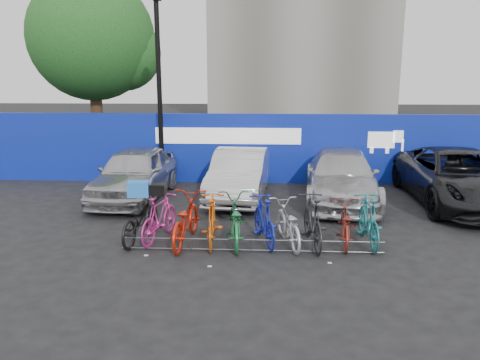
# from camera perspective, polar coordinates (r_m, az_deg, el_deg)

# --- Properties ---
(ground) EXTENTS (100.00, 100.00, 0.00)m
(ground) POSITION_cam_1_polar(r_m,az_deg,el_deg) (10.68, 1.47, -7.62)
(ground) COLOR black
(ground) RESTS_ON ground
(hoarding) EXTENTS (22.00, 0.18, 2.40)m
(hoarding) POSITION_cam_1_polar(r_m,az_deg,el_deg) (16.20, 2.10, 3.85)
(hoarding) COLOR #0A2193
(hoarding) RESTS_ON ground
(tree) EXTENTS (5.40, 5.20, 7.80)m
(tree) POSITION_cam_1_polar(r_m,az_deg,el_deg) (21.30, -16.94, 15.90)
(tree) COLOR #382314
(tree) RESTS_ON ground
(lamppost) EXTENTS (0.25, 0.50, 6.11)m
(lamppost) POSITION_cam_1_polar(r_m,az_deg,el_deg) (15.79, -9.82, 10.98)
(lamppost) COLOR black
(lamppost) RESTS_ON ground
(bike_rack) EXTENTS (5.60, 0.03, 0.30)m
(bike_rack) POSITION_cam_1_polar(r_m,az_deg,el_deg) (10.06, 1.38, -7.94)
(bike_rack) COLOR #595B60
(bike_rack) RESTS_ON ground
(car_0) EXTENTS (2.06, 4.69, 1.57)m
(car_0) POSITION_cam_1_polar(r_m,az_deg,el_deg) (14.53, -12.70, 0.82)
(car_0) COLOR #ABABAF
(car_0) RESTS_ON ground
(car_1) EXTENTS (1.88, 4.56, 1.47)m
(car_1) POSITION_cam_1_polar(r_m,az_deg,el_deg) (14.24, -0.06, 0.69)
(car_1) COLOR silver
(car_1) RESTS_ON ground
(car_2) EXTENTS (2.53, 5.23, 1.47)m
(car_2) POSITION_cam_1_polar(r_m,az_deg,el_deg) (14.33, 12.26, 0.46)
(car_2) COLOR #B5B5BA
(car_2) RESTS_ON ground
(car_3) EXTENTS (2.74, 5.78, 1.59)m
(car_3) POSITION_cam_1_polar(r_m,az_deg,el_deg) (14.96, 25.19, 0.28)
(car_3) COLOR black
(car_3) RESTS_ON ground
(bike_0) EXTENTS (0.95, 2.05, 1.04)m
(bike_0) POSITION_cam_1_polar(r_m,az_deg,el_deg) (10.92, -12.10, -4.56)
(bike_0) COLOR black
(bike_0) RESTS_ON ground
(bike_1) EXTENTS (0.90, 1.86, 1.08)m
(bike_1) POSITION_cam_1_polar(r_m,az_deg,el_deg) (10.81, -9.78, -4.53)
(bike_1) COLOR #BF2B84
(bike_1) RESTS_ON ground
(bike_2) EXTENTS (0.90, 2.16, 1.11)m
(bike_2) POSITION_cam_1_polar(r_m,az_deg,el_deg) (10.52, -6.71, -4.82)
(bike_2) COLOR red
(bike_2) RESTS_ON ground
(bike_3) EXTENTS (0.63, 1.88, 1.11)m
(bike_3) POSITION_cam_1_polar(r_m,az_deg,el_deg) (10.45, -3.43, -4.88)
(bike_3) COLOR #D55B12
(bike_3) RESTS_ON ground
(bike_4) EXTENTS (0.92, 2.11, 1.08)m
(bike_4) POSITION_cam_1_polar(r_m,az_deg,el_deg) (10.48, -0.67, -4.90)
(bike_4) COLOR #1F713C
(bike_4) RESTS_ON ground
(bike_5) EXTENTS (0.93, 1.87, 1.08)m
(bike_5) POSITION_cam_1_polar(r_m,az_deg,el_deg) (10.48, 2.95, -4.90)
(bike_5) COLOR #131FAA
(bike_5) RESTS_ON ground
(bike_6) EXTENTS (1.02, 1.94, 0.97)m
(bike_6) POSITION_cam_1_polar(r_m,az_deg,el_deg) (10.47, 5.85, -5.29)
(bike_6) COLOR #B5BABE
(bike_6) RESTS_ON ground
(bike_7) EXTENTS (0.72, 1.95, 1.15)m
(bike_7) POSITION_cam_1_polar(r_m,az_deg,el_deg) (10.43, 8.86, -4.94)
(bike_7) COLOR black
(bike_7) RESTS_ON ground
(bike_8) EXTENTS (0.83, 1.85, 0.94)m
(bike_8) POSITION_cam_1_polar(r_m,az_deg,el_deg) (10.72, 12.68, -5.20)
(bike_8) COLOR maroon
(bike_8) RESTS_ON ground
(bike_9) EXTENTS (0.56, 1.87, 1.12)m
(bike_9) POSITION_cam_1_polar(r_m,az_deg,el_deg) (10.77, 15.41, -4.76)
(bike_9) COLOR #1B6E73
(bike_9) RESTS_ON ground
(cargo_crate) EXTENTS (0.51, 0.42, 0.33)m
(cargo_crate) POSITION_cam_1_polar(r_m,az_deg,el_deg) (10.74, -12.27, -1.07)
(cargo_crate) COLOR blue
(cargo_crate) RESTS_ON bike_0
(cargo_topcase) EXTENTS (0.34, 0.30, 0.25)m
(cargo_topcase) POSITION_cam_1_polar(r_m,az_deg,el_deg) (10.64, -9.92, -1.13)
(cargo_topcase) COLOR black
(cargo_topcase) RESTS_ON bike_1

